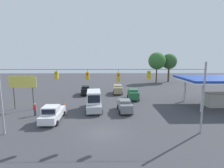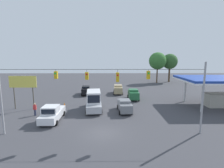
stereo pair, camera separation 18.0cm
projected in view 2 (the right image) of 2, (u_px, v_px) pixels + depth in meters
name	position (u px, v px, depth m)	size (l,w,h in m)	color
ground_plane	(103.00, 133.00, 19.28)	(140.00, 140.00, 0.00)	#3D3D42
overhead_signal_span	(103.00, 89.00, 18.37)	(21.66, 0.38, 7.82)	#939399
sedan_tan_oncoming_deep	(118.00, 89.00, 39.64)	(2.15, 4.48, 2.01)	tan
sedan_green_oncoming_far	(133.00, 94.00, 34.21)	(2.08, 4.20, 2.03)	#236038
sedan_black_withflow_far	(86.00, 90.00, 38.61)	(2.26, 4.52, 1.91)	black
sedan_grey_crossing_near	(125.00, 105.00, 26.64)	(2.19, 4.68, 1.86)	slate
pickup_truck_white_parked_shoulder	(52.00, 113.00, 22.86)	(2.32, 5.60, 2.12)	silver
box_truck_silver_withflow_mid	(94.00, 101.00, 27.52)	(2.88, 6.38, 3.01)	#A8AAB2
traffic_cone_nearest	(52.00, 117.00, 23.59)	(0.32, 0.32, 0.64)	orange
traffic_cone_second	(58.00, 110.00, 26.54)	(0.32, 0.32, 0.64)	orange
traffic_cone_third	(64.00, 104.00, 29.69)	(0.32, 0.32, 0.64)	orange
gas_station	(220.00, 85.00, 29.22)	(13.00, 8.96, 4.89)	navy
roadside_billboard	(23.00, 84.00, 27.55)	(4.29, 0.16, 5.33)	#4C473D
pedestrian	(35.00, 109.00, 24.83)	(0.40, 0.28, 1.83)	#2D334C
tree_horizon_left	(158.00, 61.00, 55.37)	(5.43, 5.43, 9.69)	#4C3823
tree_horizon_right	(170.00, 62.00, 57.17)	(4.99, 4.99, 9.25)	#4C3823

